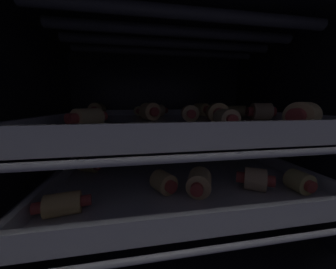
{
  "coord_description": "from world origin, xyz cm",
  "views": [
    {
      "loc": [
        -7.63,
        -34.34,
        25.21
      ],
      "look_at": [
        0.0,
        8.19,
        17.99
      ],
      "focal_mm": 19.84,
      "sensor_mm": 36.0,
      "label": 1
    }
  ],
  "objects_px": {
    "pig_in_blanket_lower_5": "(63,204)",
    "pig_in_blanket_upper_10": "(150,111)",
    "pig_in_blanket_lower_6": "(89,165)",
    "pig_in_blanket_upper_8": "(190,113)",
    "baking_tray_upper": "(176,123)",
    "pig_in_blanket_upper_6": "(236,111)",
    "pig_in_blanket_upper_5": "(157,110)",
    "pig_in_blanket_upper_11": "(261,112)",
    "pig_in_blanket_lower_3": "(217,143)",
    "pig_in_blanket_upper_4": "(226,118)",
    "pig_in_blanket_upper_9": "(88,117)",
    "pig_in_blanket_upper_7": "(97,110)",
    "pig_in_blanket_upper_2": "(139,111)",
    "pig_in_blanket_upper_1": "(217,113)",
    "pig_in_blanket_lower_1": "(255,179)",
    "baking_tray_lower": "(175,169)",
    "oven_rack_lower": "(175,173)",
    "pig_in_blanket_lower_0": "(199,182)",
    "pig_in_blanket_upper_0": "(302,115)",
    "heating_element": "(176,38)",
    "pig_in_blanket_lower_2": "(164,182)",
    "pig_in_blanket_upper_3": "(201,110)",
    "pig_in_blanket_lower_7": "(299,181)",
    "pig_in_blanket_lower_4": "(200,145)",
    "oven_rack_upper": "(176,128)"
  },
  "relations": [
    {
      "from": "oven_rack_lower",
      "to": "pig_in_blanket_lower_4",
      "type": "relative_size",
      "value": 10.55
    },
    {
      "from": "pig_in_blanket_lower_2",
      "to": "pig_in_blanket_upper_1",
      "type": "xyz_separation_m",
      "value": [
        0.09,
        0.04,
        0.1
      ]
    },
    {
      "from": "heating_element",
      "to": "pig_in_blanket_upper_9",
      "type": "height_order",
      "value": "heating_element"
    },
    {
      "from": "pig_in_blanket_upper_5",
      "to": "pig_in_blanket_upper_11",
      "type": "distance_m",
      "value": 0.23
    },
    {
      "from": "baking_tray_lower",
      "to": "pig_in_blanket_lower_7",
      "type": "xyz_separation_m",
      "value": [
        0.16,
        -0.13,
        0.02
      ]
    },
    {
      "from": "pig_in_blanket_lower_4",
      "to": "pig_in_blanket_upper_10",
      "type": "distance_m",
      "value": 0.21
    },
    {
      "from": "pig_in_blanket_lower_1",
      "to": "pig_in_blanket_upper_8",
      "type": "height_order",
      "value": "pig_in_blanket_upper_8"
    },
    {
      "from": "pig_in_blanket_upper_8",
      "to": "pig_in_blanket_upper_7",
      "type": "bearing_deg",
      "value": 138.83
    },
    {
      "from": "pig_in_blanket_lower_2",
      "to": "pig_in_blanket_lower_5",
      "type": "bearing_deg",
      "value": -164.0
    },
    {
      "from": "pig_in_blanket_upper_5",
      "to": "pig_in_blanket_upper_7",
      "type": "bearing_deg",
      "value": 173.85
    },
    {
      "from": "pig_in_blanket_lower_5",
      "to": "heating_element",
      "type": "bearing_deg",
      "value": 38.84
    },
    {
      "from": "heating_element",
      "to": "pig_in_blanket_lower_2",
      "type": "distance_m",
      "value": 0.25
    },
    {
      "from": "pig_in_blanket_lower_6",
      "to": "pig_in_blanket_lower_0",
      "type": "bearing_deg",
      "value": -34.17
    },
    {
      "from": "pig_in_blanket_lower_4",
      "to": "pig_in_blanket_upper_4",
      "type": "xyz_separation_m",
      "value": [
        -0.05,
        -0.24,
        0.09
      ]
    },
    {
      "from": "baking_tray_lower",
      "to": "pig_in_blanket_upper_6",
      "type": "distance_m",
      "value": 0.21
    },
    {
      "from": "pig_in_blanket_lower_4",
      "to": "pig_in_blanket_upper_11",
      "type": "bearing_deg",
      "value": -68.9
    },
    {
      "from": "baking_tray_lower",
      "to": "pig_in_blanket_upper_10",
      "type": "height_order",
      "value": "pig_in_blanket_upper_10"
    },
    {
      "from": "oven_rack_lower",
      "to": "pig_in_blanket_lower_6",
      "type": "relative_size",
      "value": 9.84
    },
    {
      "from": "pig_in_blanket_upper_6",
      "to": "pig_in_blanket_upper_10",
      "type": "xyz_separation_m",
      "value": [
        -0.21,
        -0.06,
        0.0
      ]
    },
    {
      "from": "pig_in_blanket_lower_6",
      "to": "pig_in_blanket_upper_8",
      "type": "xyz_separation_m",
      "value": [
        0.18,
        -0.04,
        0.1
      ]
    },
    {
      "from": "pig_in_blanket_lower_5",
      "to": "pig_in_blanket_upper_10",
      "type": "distance_m",
      "value": 0.2
    },
    {
      "from": "pig_in_blanket_upper_0",
      "to": "pig_in_blanket_upper_11",
      "type": "distance_m",
      "value": 0.12
    },
    {
      "from": "pig_in_blanket_upper_1",
      "to": "pig_in_blanket_upper_10",
      "type": "distance_m",
      "value": 0.12
    },
    {
      "from": "baking_tray_upper",
      "to": "pig_in_blanket_upper_6",
      "type": "relative_size",
      "value": 6.75
    },
    {
      "from": "pig_in_blanket_lower_1",
      "to": "pig_in_blanket_upper_5",
      "type": "bearing_deg",
      "value": 117.19
    },
    {
      "from": "pig_in_blanket_upper_5",
      "to": "pig_in_blanket_lower_1",
      "type": "bearing_deg",
      "value": -62.81
    },
    {
      "from": "pig_in_blanket_lower_7",
      "to": "oven_rack_upper",
      "type": "relative_size",
      "value": 0.09
    },
    {
      "from": "baking_tray_lower",
      "to": "pig_in_blanket_lower_2",
      "type": "bearing_deg",
      "value": -112.1
    },
    {
      "from": "pig_in_blanket_lower_1",
      "to": "pig_in_blanket_upper_9",
      "type": "xyz_separation_m",
      "value": [
        -0.24,
        0.04,
        0.09
      ]
    },
    {
      "from": "pig_in_blanket_lower_6",
      "to": "pig_in_blanket_upper_9",
      "type": "height_order",
      "value": "pig_in_blanket_upper_9"
    },
    {
      "from": "heating_element",
      "to": "pig_in_blanket_lower_3",
      "type": "distance_m",
      "value": 0.31
    },
    {
      "from": "pig_in_blanket_lower_3",
      "to": "pig_in_blanket_upper_4",
      "type": "height_order",
      "value": "pig_in_blanket_upper_4"
    },
    {
      "from": "pig_in_blanket_lower_0",
      "to": "pig_in_blanket_upper_5",
      "type": "height_order",
      "value": "pig_in_blanket_upper_5"
    },
    {
      "from": "pig_in_blanket_lower_5",
      "to": "baking_tray_lower",
      "type": "bearing_deg",
      "value": 38.84
    },
    {
      "from": "baking_tray_upper",
      "to": "pig_in_blanket_upper_8",
      "type": "height_order",
      "value": "pig_in_blanket_upper_8"
    },
    {
      "from": "pig_in_blanket_lower_0",
      "to": "pig_in_blanket_upper_1",
      "type": "bearing_deg",
      "value": 47.48
    },
    {
      "from": "pig_in_blanket_lower_4",
      "to": "pig_in_blanket_upper_11",
      "type": "xyz_separation_m",
      "value": [
        0.06,
        -0.16,
        0.1
      ]
    },
    {
      "from": "oven_rack_lower",
      "to": "pig_in_blanket_lower_5",
      "type": "distance_m",
      "value": 0.21
    },
    {
      "from": "baking_tray_lower",
      "to": "pig_in_blanket_upper_8",
      "type": "distance_m",
      "value": 0.12
    },
    {
      "from": "oven_rack_lower",
      "to": "pig_in_blanket_upper_5",
      "type": "height_order",
      "value": "pig_in_blanket_upper_5"
    },
    {
      "from": "pig_in_blanket_upper_1",
      "to": "pig_in_blanket_upper_11",
      "type": "relative_size",
      "value": 1.29
    },
    {
      "from": "pig_in_blanket_upper_2",
      "to": "pig_in_blanket_upper_1",
      "type": "bearing_deg",
      "value": -60.18
    },
    {
      "from": "pig_in_blanket_lower_5",
      "to": "oven_rack_upper",
      "type": "xyz_separation_m",
      "value": [
        0.16,
        0.13,
        0.07
      ]
    },
    {
      "from": "pig_in_blanket_upper_5",
      "to": "pig_in_blanket_upper_7",
      "type": "relative_size",
      "value": 0.93
    },
    {
      "from": "pig_in_blanket_lower_3",
      "to": "pig_in_blanket_upper_9",
      "type": "xyz_separation_m",
      "value": [
        -0.29,
        -0.22,
        0.09
      ]
    },
    {
      "from": "pig_in_blanket_upper_0",
      "to": "pig_in_blanket_upper_1",
      "type": "relative_size",
      "value": 0.88
    },
    {
      "from": "pig_in_blanket_upper_0",
      "to": "pig_in_blanket_upper_11",
      "type": "height_order",
      "value": "same"
    },
    {
      "from": "heating_element",
      "to": "pig_in_blanket_upper_3",
      "type": "height_order",
      "value": "heating_element"
    },
    {
      "from": "baking_tray_lower",
      "to": "pig_in_blanket_upper_2",
      "type": "bearing_deg",
      "value": 112.81
    },
    {
      "from": "pig_in_blanket_upper_2",
      "to": "pig_in_blanket_upper_3",
      "type": "height_order",
      "value": "pig_in_blanket_upper_3"
    }
  ]
}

